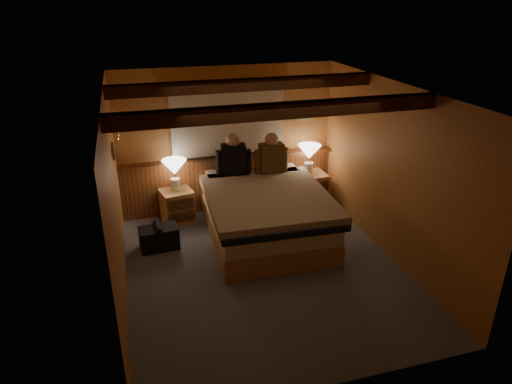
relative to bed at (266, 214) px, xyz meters
name	(u,v)px	position (x,y,z in m)	size (l,w,h in m)	color
floor	(264,269)	(-0.28, -0.83, -0.40)	(4.20, 4.20, 0.00)	slate
ceiling	(265,91)	(-0.28, -0.83, 2.00)	(4.20, 4.20, 0.00)	#B47743
wall_back	(227,140)	(-0.28, 1.27, 0.80)	(3.60, 3.60, 0.00)	#D98B4E
wall_left	(115,204)	(-2.08, -0.83, 0.80)	(4.20, 4.20, 0.00)	#D98B4E
wall_right	(392,173)	(1.52, -0.83, 0.80)	(4.20, 4.20, 0.00)	#D98B4E
wall_front	(338,281)	(-0.28, -2.93, 0.80)	(3.60, 3.60, 0.00)	#D98B4E
wainscot	(229,181)	(-0.28, 1.21, 0.09)	(3.60, 0.23, 0.94)	brown
curtain_window	(228,122)	(-0.28, 1.20, 1.12)	(2.18, 0.09, 1.11)	#402410
ceiling_beams	(262,96)	(-0.28, -0.68, 1.91)	(3.60, 1.65, 0.16)	#402410
coat_rail	(116,128)	(-2.00, 0.75, 1.27)	(0.05, 0.55, 0.24)	silver
framed_print	(305,114)	(1.07, 1.25, 1.15)	(0.30, 0.04, 0.25)	tan
bed	(266,214)	(0.00, 0.00, 0.00)	(1.83, 2.31, 0.77)	#AE784A
nightstand_left	(177,206)	(-1.21, 0.93, -0.13)	(0.56, 0.52, 0.53)	#AE784A
nightstand_right	(309,189)	(1.08, 0.90, -0.10)	(0.55, 0.50, 0.59)	#AE784A
lamp_left	(174,169)	(-1.21, 0.97, 0.49)	(0.39, 0.39, 0.51)	white
lamp_right	(309,154)	(1.05, 0.92, 0.55)	(0.39, 0.39, 0.51)	white
person_left	(233,157)	(-0.28, 0.84, 0.64)	(0.56, 0.28, 0.69)	black
person_right	(271,156)	(0.32, 0.74, 0.63)	(0.56, 0.22, 0.68)	#503B20
duffel_bag	(159,238)	(-1.58, 0.12, -0.23)	(0.57, 0.37, 0.39)	black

